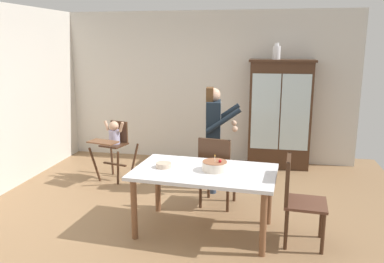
{
  "coord_description": "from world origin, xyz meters",
  "views": [
    {
      "loc": [
        1.12,
        -4.47,
        2.15
      ],
      "look_at": [
        0.1,
        0.7,
        0.95
      ],
      "focal_mm": 36.75,
      "sensor_mm": 36.0,
      "label": 1
    }
  ],
  "objects_px": {
    "ceramic_vase": "(277,52)",
    "high_chair_with_toddler": "(114,140)",
    "dining_chair_far_side": "(216,167)",
    "adult_person": "(214,127)",
    "birthday_cake": "(215,166)",
    "dining_chair_right_end": "(296,194)",
    "dining_table": "(204,178)",
    "serving_bowl": "(164,165)",
    "china_cabinet": "(280,114)"
  },
  "relations": [
    {
      "from": "high_chair_with_toddler",
      "to": "dining_chair_far_side",
      "type": "bearing_deg",
      "value": -10.37
    },
    {
      "from": "dining_table",
      "to": "dining_chair_right_end",
      "type": "bearing_deg",
      "value": -4.13
    },
    {
      "from": "dining_chair_right_end",
      "to": "china_cabinet",
      "type": "bearing_deg",
      "value": 6.98
    },
    {
      "from": "ceramic_vase",
      "to": "serving_bowl",
      "type": "xyz_separation_m",
      "value": [
        -1.25,
        -2.66,
        -1.22
      ]
    },
    {
      "from": "ceramic_vase",
      "to": "high_chair_with_toddler",
      "type": "xyz_separation_m",
      "value": [
        -2.46,
        -1.2,
        -1.33
      ]
    },
    {
      "from": "dining_chair_far_side",
      "to": "dining_chair_right_end",
      "type": "xyz_separation_m",
      "value": [
        0.97,
        -0.76,
        0.0
      ]
    },
    {
      "from": "dining_table",
      "to": "dining_chair_far_side",
      "type": "bearing_deg",
      "value": 86.49
    },
    {
      "from": "serving_bowl",
      "to": "dining_table",
      "type": "bearing_deg",
      "value": -1.22
    },
    {
      "from": "dining_chair_right_end",
      "to": "birthday_cake",
      "type": "bearing_deg",
      "value": 88.74
    },
    {
      "from": "ceramic_vase",
      "to": "adult_person",
      "type": "xyz_separation_m",
      "value": [
        -0.85,
        -1.39,
        -1.02
      ]
    },
    {
      "from": "high_chair_with_toddler",
      "to": "dining_chair_far_side",
      "type": "height_order",
      "value": "dining_chair_far_side"
    },
    {
      "from": "dining_table",
      "to": "serving_bowl",
      "type": "height_order",
      "value": "serving_bowl"
    },
    {
      "from": "china_cabinet",
      "to": "dining_table",
      "type": "relative_size",
      "value": 1.13
    },
    {
      "from": "china_cabinet",
      "to": "adult_person",
      "type": "relative_size",
      "value": 1.22
    },
    {
      "from": "ceramic_vase",
      "to": "dining_chair_right_end",
      "type": "xyz_separation_m",
      "value": [
        0.24,
        -2.74,
        -1.43
      ]
    },
    {
      "from": "high_chair_with_toddler",
      "to": "birthday_cake",
      "type": "bearing_deg",
      "value": -24.97
    },
    {
      "from": "china_cabinet",
      "to": "serving_bowl",
      "type": "height_order",
      "value": "china_cabinet"
    },
    {
      "from": "serving_bowl",
      "to": "dining_chair_right_end",
      "type": "bearing_deg",
      "value": -3.2
    },
    {
      "from": "birthday_cake",
      "to": "serving_bowl",
      "type": "xyz_separation_m",
      "value": [
        -0.59,
        -0.0,
        -0.03
      ]
    },
    {
      "from": "serving_bowl",
      "to": "dining_chair_far_side",
      "type": "bearing_deg",
      "value": 52.49
    },
    {
      "from": "china_cabinet",
      "to": "serving_bowl",
      "type": "xyz_separation_m",
      "value": [
        -1.36,
        -2.66,
        -0.17
      ]
    },
    {
      "from": "china_cabinet",
      "to": "serving_bowl",
      "type": "relative_size",
      "value": 10.39
    },
    {
      "from": "adult_person",
      "to": "dining_table",
      "type": "height_order",
      "value": "adult_person"
    },
    {
      "from": "high_chair_with_toddler",
      "to": "adult_person",
      "type": "relative_size",
      "value": 0.62
    },
    {
      "from": "ceramic_vase",
      "to": "high_chair_with_toddler",
      "type": "bearing_deg",
      "value": -154.07
    },
    {
      "from": "adult_person",
      "to": "birthday_cake",
      "type": "relative_size",
      "value": 5.47
    },
    {
      "from": "serving_bowl",
      "to": "ceramic_vase",
      "type": "bearing_deg",
      "value": 64.75
    },
    {
      "from": "birthday_cake",
      "to": "adult_person",
      "type": "bearing_deg",
      "value": 98.5
    },
    {
      "from": "adult_person",
      "to": "dining_chair_right_end",
      "type": "bearing_deg",
      "value": -148.02
    },
    {
      "from": "dining_table",
      "to": "serving_bowl",
      "type": "relative_size",
      "value": 9.2
    },
    {
      "from": "adult_person",
      "to": "dining_chair_far_side",
      "type": "distance_m",
      "value": 0.73
    },
    {
      "from": "china_cabinet",
      "to": "ceramic_vase",
      "type": "distance_m",
      "value": 1.05
    },
    {
      "from": "china_cabinet",
      "to": "dining_table",
      "type": "xyz_separation_m",
      "value": [
        -0.88,
        -2.67,
        -0.29
      ]
    },
    {
      "from": "ceramic_vase",
      "to": "high_chair_with_toddler",
      "type": "relative_size",
      "value": 0.28
    },
    {
      "from": "ceramic_vase",
      "to": "dining_chair_right_end",
      "type": "bearing_deg",
      "value": -85.09
    },
    {
      "from": "adult_person",
      "to": "dining_chair_right_end",
      "type": "height_order",
      "value": "adult_person"
    },
    {
      "from": "china_cabinet",
      "to": "serving_bowl",
      "type": "distance_m",
      "value": 2.99
    },
    {
      "from": "china_cabinet",
      "to": "dining_table",
      "type": "distance_m",
      "value": 2.82
    },
    {
      "from": "china_cabinet",
      "to": "ceramic_vase",
      "type": "bearing_deg",
      "value": 177.93
    },
    {
      "from": "birthday_cake",
      "to": "dining_chair_far_side",
      "type": "distance_m",
      "value": 0.72
    },
    {
      "from": "dining_table",
      "to": "serving_bowl",
      "type": "xyz_separation_m",
      "value": [
        -0.48,
        0.01,
        0.12
      ]
    },
    {
      "from": "dining_table",
      "to": "birthday_cake",
      "type": "relative_size",
      "value": 5.91
    },
    {
      "from": "dining_chair_far_side",
      "to": "adult_person",
      "type": "bearing_deg",
      "value": -70.48
    },
    {
      "from": "ceramic_vase",
      "to": "dining_table",
      "type": "distance_m",
      "value": 3.09
    },
    {
      "from": "ceramic_vase",
      "to": "serving_bowl",
      "type": "distance_m",
      "value": 3.18
    },
    {
      "from": "high_chair_with_toddler",
      "to": "china_cabinet",
      "type": "bearing_deg",
      "value": 39.08
    },
    {
      "from": "adult_person",
      "to": "dining_chair_far_side",
      "type": "relative_size",
      "value": 1.59
    },
    {
      "from": "ceramic_vase",
      "to": "birthday_cake",
      "type": "relative_size",
      "value": 0.96
    },
    {
      "from": "ceramic_vase",
      "to": "adult_person",
      "type": "distance_m",
      "value": 1.92
    },
    {
      "from": "high_chair_with_toddler",
      "to": "dining_table",
      "type": "height_order",
      "value": "high_chair_with_toddler"
    }
  ]
}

